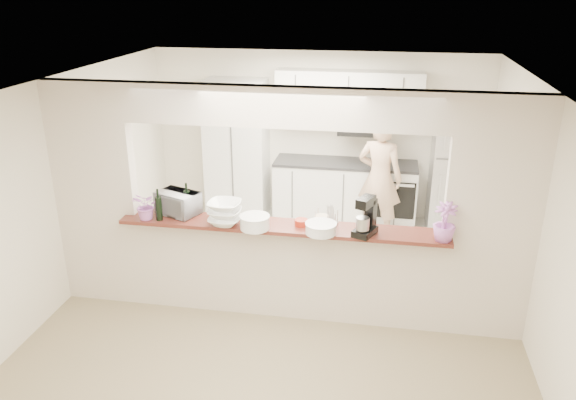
% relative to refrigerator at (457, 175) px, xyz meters
% --- Properties ---
extents(floor, '(6.00, 6.00, 0.00)m').
position_rel_refrigerator_xyz_m(floor, '(-2.05, -2.65, -0.85)').
color(floor, '#9C8C69').
rests_on(floor, ground).
extents(tile_overlay, '(5.00, 2.90, 0.01)m').
position_rel_refrigerator_xyz_m(tile_overlay, '(-2.05, -1.10, -0.84)').
color(tile_overlay, beige).
rests_on(tile_overlay, floor).
extents(partition, '(5.00, 0.15, 2.50)m').
position_rel_refrigerator_xyz_m(partition, '(-2.05, -2.65, 0.63)').
color(partition, silver).
rests_on(partition, floor).
extents(bar_counter, '(3.40, 0.38, 1.09)m').
position_rel_refrigerator_xyz_m(bar_counter, '(-2.05, -2.65, -0.27)').
color(bar_counter, silver).
rests_on(bar_counter, floor).
extents(kitchen_cabinets, '(3.15, 0.62, 2.25)m').
position_rel_refrigerator_xyz_m(kitchen_cabinets, '(-2.24, 0.07, 0.12)').
color(kitchen_cabinets, silver).
rests_on(kitchen_cabinets, floor).
extents(refrigerator, '(0.75, 0.70, 1.70)m').
position_rel_refrigerator_xyz_m(refrigerator, '(0.00, 0.00, 0.00)').
color(refrigerator, silver).
rests_on(refrigerator, floor).
extents(flower_left, '(0.34, 0.32, 0.30)m').
position_rel_refrigerator_xyz_m(flower_left, '(-3.47, -2.80, 0.39)').
color(flower_left, '#D671BE').
rests_on(flower_left, bar_counter).
extents(wine_bottle_a, '(0.07, 0.07, 0.35)m').
position_rel_refrigerator_xyz_m(wine_bottle_a, '(-3.10, -2.58, 0.38)').
color(wine_bottle_a, black).
rests_on(wine_bottle_a, bar_counter).
extents(wine_bottle_b, '(0.07, 0.07, 0.34)m').
position_rel_refrigerator_xyz_m(wine_bottle_b, '(-3.33, -2.80, 0.37)').
color(wine_bottle_b, black).
rests_on(wine_bottle_b, bar_counter).
extents(toaster_oven, '(0.52, 0.44, 0.24)m').
position_rel_refrigerator_xyz_m(toaster_oven, '(-3.20, -2.60, 0.36)').
color(toaster_oven, '#ABAAAF').
rests_on(toaster_oven, bar_counter).
extents(serving_bowls, '(0.35, 0.35, 0.25)m').
position_rel_refrigerator_xyz_m(serving_bowls, '(-2.62, -2.80, 0.36)').
color(serving_bowls, white).
rests_on(serving_bowls, bar_counter).
extents(plate_stack_a, '(0.31, 0.31, 0.14)m').
position_rel_refrigerator_xyz_m(plate_stack_a, '(-2.30, -2.84, 0.31)').
color(plate_stack_a, white).
rests_on(plate_stack_a, bar_counter).
extents(plate_stack_b, '(0.31, 0.31, 0.11)m').
position_rel_refrigerator_xyz_m(plate_stack_b, '(-1.63, -2.84, 0.29)').
color(plate_stack_b, white).
rests_on(plate_stack_b, bar_counter).
extents(red_bowl, '(0.14, 0.14, 0.06)m').
position_rel_refrigerator_xyz_m(red_bowl, '(-1.85, -2.68, 0.27)').
color(red_bowl, maroon).
rests_on(red_bowl, bar_counter).
extents(tan_bowl, '(0.15, 0.15, 0.07)m').
position_rel_refrigerator_xyz_m(tan_bowl, '(-1.65, -2.57, 0.28)').
color(tan_bowl, '#C5AB8B').
rests_on(tan_bowl, bar_counter).
extents(utensil_caddy, '(0.24, 0.16, 0.21)m').
position_rel_refrigerator_xyz_m(utensil_caddy, '(-1.60, -2.60, 0.33)').
color(utensil_caddy, silver).
rests_on(utensil_caddy, bar_counter).
extents(stand_mixer, '(0.26, 0.31, 0.40)m').
position_rel_refrigerator_xyz_m(stand_mixer, '(-1.19, -2.79, 0.42)').
color(stand_mixer, black).
rests_on(stand_mixer, bar_counter).
extents(flower_right, '(0.25, 0.25, 0.39)m').
position_rel_refrigerator_xyz_m(flower_right, '(-0.45, -2.80, 0.43)').
color(flower_right, '#D275DA').
rests_on(flower_right, bar_counter).
extents(person, '(0.73, 0.58, 1.74)m').
position_rel_refrigerator_xyz_m(person, '(-1.09, -0.42, 0.02)').
color(person, tan).
rests_on(person, floor).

